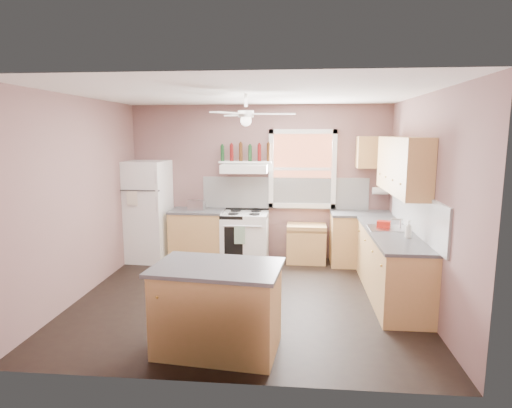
# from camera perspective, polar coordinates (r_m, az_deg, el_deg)

# --- Properties ---
(floor) EXTENTS (4.50, 4.50, 0.00)m
(floor) POSITION_cam_1_polar(r_m,az_deg,el_deg) (5.93, -1.26, -12.47)
(floor) COLOR black
(floor) RESTS_ON ground
(ceiling) EXTENTS (4.50, 4.50, 0.00)m
(ceiling) POSITION_cam_1_polar(r_m,az_deg,el_deg) (5.53, -1.37, 14.50)
(ceiling) COLOR white
(ceiling) RESTS_ON ground
(wall_back) EXTENTS (4.50, 0.05, 2.70)m
(wall_back) POSITION_cam_1_polar(r_m,az_deg,el_deg) (7.57, 0.46, 2.88)
(wall_back) COLOR #785653
(wall_back) RESTS_ON ground
(wall_right) EXTENTS (0.05, 4.00, 2.70)m
(wall_right) POSITION_cam_1_polar(r_m,az_deg,el_deg) (5.77, 21.74, 0.17)
(wall_right) COLOR #785653
(wall_right) RESTS_ON ground
(wall_left) EXTENTS (0.05, 4.00, 2.70)m
(wall_left) POSITION_cam_1_polar(r_m,az_deg,el_deg) (6.26, -22.49, 0.79)
(wall_left) COLOR #785653
(wall_left) RESTS_ON ground
(backsplash_back) EXTENTS (2.90, 0.03, 0.55)m
(backsplash_back) POSITION_cam_1_polar(r_m,az_deg,el_deg) (7.53, 3.85, 1.48)
(backsplash_back) COLOR white
(backsplash_back) RESTS_ON wall_back
(backsplash_right) EXTENTS (0.03, 2.60, 0.55)m
(backsplash_right) POSITION_cam_1_polar(r_m,az_deg,el_deg) (6.07, 20.49, -1.00)
(backsplash_right) COLOR white
(backsplash_right) RESTS_ON wall_right
(window_view) EXTENTS (1.00, 0.02, 1.20)m
(window_view) POSITION_cam_1_polar(r_m,az_deg,el_deg) (7.48, 6.19, 4.67)
(window_view) COLOR brown
(window_view) RESTS_ON wall_back
(window_frame) EXTENTS (1.16, 0.07, 1.36)m
(window_frame) POSITION_cam_1_polar(r_m,az_deg,el_deg) (7.45, 6.20, 4.65)
(window_frame) COLOR white
(window_frame) RESTS_ON wall_back
(refrigerator) EXTENTS (0.78, 0.76, 1.74)m
(refrigerator) POSITION_cam_1_polar(r_m,az_deg,el_deg) (7.70, -14.40, -0.91)
(refrigerator) COLOR white
(refrigerator) RESTS_ON floor
(base_cabinet_left) EXTENTS (0.90, 0.60, 0.86)m
(base_cabinet_left) POSITION_cam_1_polar(r_m,az_deg,el_deg) (7.58, -7.79, -4.27)
(base_cabinet_left) COLOR tan
(base_cabinet_left) RESTS_ON floor
(counter_left) EXTENTS (0.92, 0.62, 0.04)m
(counter_left) POSITION_cam_1_polar(r_m,az_deg,el_deg) (7.49, -7.87, -0.92)
(counter_left) COLOR #434345
(counter_left) RESTS_ON base_cabinet_left
(toaster) EXTENTS (0.29, 0.19, 0.18)m
(toaster) POSITION_cam_1_polar(r_m,az_deg,el_deg) (7.40, -7.92, -0.17)
(toaster) COLOR silver
(toaster) RESTS_ON counter_left
(stove) EXTENTS (0.79, 0.64, 0.86)m
(stove) POSITION_cam_1_polar(r_m,az_deg,el_deg) (7.43, -1.47, -4.45)
(stove) COLOR white
(stove) RESTS_ON floor
(range_hood) EXTENTS (0.78, 0.50, 0.14)m
(range_hood) POSITION_cam_1_polar(r_m,az_deg,el_deg) (7.29, -1.52, 4.76)
(range_hood) COLOR white
(range_hood) RESTS_ON wall_back
(bottle_shelf) EXTENTS (0.90, 0.26, 0.03)m
(bottle_shelf) POSITION_cam_1_polar(r_m,az_deg,el_deg) (7.40, -1.42, 5.61)
(bottle_shelf) COLOR white
(bottle_shelf) RESTS_ON range_hood
(cart) EXTENTS (0.67, 0.45, 0.66)m
(cart) POSITION_cam_1_polar(r_m,az_deg,el_deg) (7.46, 6.71, -5.24)
(cart) COLOR tan
(cart) RESTS_ON floor
(base_cabinet_corner) EXTENTS (1.00, 0.60, 0.86)m
(base_cabinet_corner) POSITION_cam_1_polar(r_m,az_deg,el_deg) (7.47, 13.78, -4.66)
(base_cabinet_corner) COLOR tan
(base_cabinet_corner) RESTS_ON floor
(base_cabinet_right) EXTENTS (0.60, 2.20, 0.86)m
(base_cabinet_right) POSITION_cam_1_polar(r_m,az_deg,el_deg) (6.18, 17.52, -7.79)
(base_cabinet_right) COLOR tan
(base_cabinet_right) RESTS_ON floor
(counter_corner) EXTENTS (1.02, 0.62, 0.04)m
(counter_corner) POSITION_cam_1_polar(r_m,az_deg,el_deg) (7.37, 13.92, -1.26)
(counter_corner) COLOR #434345
(counter_corner) RESTS_ON base_cabinet_corner
(counter_right) EXTENTS (0.62, 2.22, 0.04)m
(counter_right) POSITION_cam_1_polar(r_m,az_deg,el_deg) (6.06, 17.64, -3.72)
(counter_right) COLOR #434345
(counter_right) RESTS_ON base_cabinet_right
(sink) EXTENTS (0.55, 0.45, 0.03)m
(sink) POSITION_cam_1_polar(r_m,az_deg,el_deg) (6.25, 17.26, -3.17)
(sink) COLOR silver
(sink) RESTS_ON counter_right
(faucet) EXTENTS (0.03, 0.03, 0.14)m
(faucet) POSITION_cam_1_polar(r_m,az_deg,el_deg) (6.27, 18.72, -2.51)
(faucet) COLOR silver
(faucet) RESTS_ON sink
(upper_cabinet_right) EXTENTS (0.33, 1.80, 0.76)m
(upper_cabinet_right) POSITION_cam_1_polar(r_m,az_deg,el_deg) (6.15, 18.94, 4.90)
(upper_cabinet_right) COLOR tan
(upper_cabinet_right) RESTS_ON wall_right
(upper_cabinet_corner) EXTENTS (0.60, 0.33, 0.52)m
(upper_cabinet_corner) POSITION_cam_1_polar(r_m,az_deg,el_deg) (7.42, 15.62, 6.67)
(upper_cabinet_corner) COLOR tan
(upper_cabinet_corner) RESTS_ON wall_back
(paper_towel) EXTENTS (0.26, 0.12, 0.12)m
(paper_towel) POSITION_cam_1_polar(r_m,az_deg,el_deg) (7.53, 16.26, 1.70)
(paper_towel) COLOR white
(paper_towel) RESTS_ON wall_back
(island) EXTENTS (1.28, 0.88, 0.86)m
(island) POSITION_cam_1_polar(r_m,az_deg,el_deg) (4.51, -5.12, -13.87)
(island) COLOR tan
(island) RESTS_ON floor
(island_top) EXTENTS (1.35, 0.96, 0.04)m
(island_top) POSITION_cam_1_polar(r_m,az_deg,el_deg) (4.35, -5.20, -8.42)
(island_top) COLOR #434345
(island_top) RESTS_ON island
(ceiling_fan_hub) EXTENTS (0.20, 0.20, 0.08)m
(ceiling_fan_hub) POSITION_cam_1_polar(r_m,az_deg,el_deg) (5.51, -1.36, 11.91)
(ceiling_fan_hub) COLOR white
(ceiling_fan_hub) RESTS_ON ceiling
(soap_bottle) EXTENTS (0.12, 0.12, 0.23)m
(soap_bottle) POSITION_cam_1_polar(r_m,az_deg,el_deg) (5.72, 19.67, -3.22)
(soap_bottle) COLOR silver
(soap_bottle) RESTS_ON counter_right
(red_caddy) EXTENTS (0.21, 0.17, 0.10)m
(red_caddy) POSITION_cam_1_polar(r_m,az_deg,el_deg) (6.24, 16.68, -2.64)
(red_caddy) COLOR #B0190F
(red_caddy) RESTS_ON counter_right
(wine_bottles) EXTENTS (0.86, 0.06, 0.31)m
(wine_bottles) POSITION_cam_1_polar(r_m,az_deg,el_deg) (7.40, -1.36, 6.85)
(wine_bottles) COLOR #143819
(wine_bottles) RESTS_ON bottle_shelf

